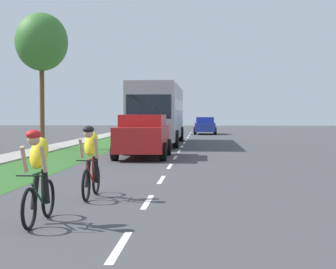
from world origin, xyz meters
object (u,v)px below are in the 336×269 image
street_tree_near (42,43)px  bus_silver (158,111)px  cyclist_trailing (91,161)px  sedan_blue (205,126)px  cyclist_lead (38,175)px  suv_red (143,135)px

street_tree_near → bus_silver: bearing=39.6°
cyclist_trailing → street_tree_near: (-5.90, 15.86, 4.69)m
sedan_blue → street_tree_near: size_ratio=0.61×
cyclist_lead → suv_red: 13.37m
cyclist_lead → sedan_blue: bearing=85.7°
cyclist_lead → suv_red: size_ratio=0.37×
bus_silver → street_tree_near: bearing=-140.4°
cyclist_trailing → suv_red: bearing=90.3°
cyclist_lead → street_tree_near: (-5.60, 18.59, 4.69)m
bus_silver → street_tree_near: street_tree_near is taller
cyclist_trailing → bus_silver: 20.58m
cyclist_lead → suv_red: (0.25, 13.37, 0.14)m
cyclist_lead → sedan_blue: size_ratio=0.40×
suv_red → sedan_blue: 25.72m
bus_silver → sedan_blue: bearing=79.6°
sedan_blue → cyclist_trailing: bearing=-94.2°
sedan_blue → suv_red: bearing=-96.0°
suv_red → street_tree_near: (-5.85, 5.23, 4.56)m
cyclist_trailing → sedan_blue: size_ratio=0.40×
cyclist_lead → bus_silver: bearing=89.8°
cyclist_lead → bus_silver: 23.32m
cyclist_lead → sedan_blue: cyclist_lead is taller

